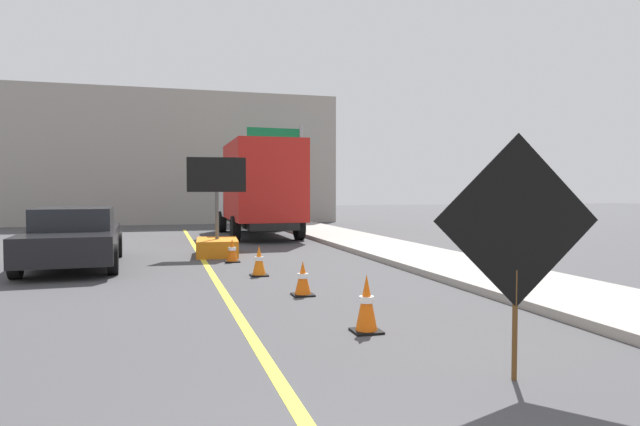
{
  "coord_description": "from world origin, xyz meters",
  "views": [
    {
      "loc": [
        -1.06,
        -1.58,
        1.8
      ],
      "look_at": [
        0.86,
        5.02,
        1.52
      ],
      "focal_mm": 30.98,
      "sensor_mm": 36.0,
      "label": 1
    }
  ],
  "objects_px": {
    "box_truck": "(259,187)",
    "traffic_cone_mid_lane": "(303,279)",
    "pickup_car": "(74,237)",
    "traffic_cone_curbside": "(232,251)",
    "highway_guide_sign": "(286,157)",
    "roadwork_sign": "(517,225)",
    "arrow_board_trailer": "(217,238)",
    "traffic_cone_near_sign": "(367,304)",
    "traffic_cone_far_lane": "(259,261)"
  },
  "relations": [
    {
      "from": "box_truck",
      "to": "highway_guide_sign",
      "type": "bearing_deg",
      "value": 66.91
    },
    {
      "from": "roadwork_sign",
      "to": "traffic_cone_near_sign",
      "type": "height_order",
      "value": "roadwork_sign"
    },
    {
      "from": "pickup_car",
      "to": "highway_guide_sign",
      "type": "distance_m",
      "value": 14.86
    },
    {
      "from": "roadwork_sign",
      "to": "pickup_car",
      "type": "bearing_deg",
      "value": 118.15
    },
    {
      "from": "highway_guide_sign",
      "to": "traffic_cone_far_lane",
      "type": "xyz_separation_m",
      "value": [
        -3.96,
        -14.98,
        -3.11
      ]
    },
    {
      "from": "traffic_cone_curbside",
      "to": "pickup_car",
      "type": "bearing_deg",
      "value": 175.13
    },
    {
      "from": "roadwork_sign",
      "to": "traffic_cone_curbside",
      "type": "xyz_separation_m",
      "value": [
        -1.48,
        9.35,
        -1.18
      ]
    },
    {
      "from": "box_truck",
      "to": "traffic_cone_far_lane",
      "type": "distance_m",
      "value": 9.97
    },
    {
      "from": "roadwork_sign",
      "to": "box_truck",
      "type": "relative_size",
      "value": 0.33
    },
    {
      "from": "roadwork_sign",
      "to": "box_truck",
      "type": "height_order",
      "value": "box_truck"
    },
    {
      "from": "arrow_board_trailer",
      "to": "traffic_cone_mid_lane",
      "type": "bearing_deg",
      "value": -82.59
    },
    {
      "from": "traffic_cone_mid_lane",
      "to": "arrow_board_trailer",
      "type": "bearing_deg",
      "value": 97.41
    },
    {
      "from": "roadwork_sign",
      "to": "box_truck",
      "type": "distance_m",
      "value": 16.67
    },
    {
      "from": "box_truck",
      "to": "traffic_cone_curbside",
      "type": "xyz_separation_m",
      "value": [
        -1.97,
        -7.31,
        -1.61
      ]
    },
    {
      "from": "box_truck",
      "to": "pickup_car",
      "type": "relative_size",
      "value": 1.39
    },
    {
      "from": "pickup_car",
      "to": "traffic_cone_far_lane",
      "type": "xyz_separation_m",
      "value": [
        3.95,
        -2.7,
        -0.38
      ]
    },
    {
      "from": "box_truck",
      "to": "highway_guide_sign",
      "type": "relative_size",
      "value": 1.4
    },
    {
      "from": "box_truck",
      "to": "arrow_board_trailer",
      "type": "bearing_deg",
      "value": -110.84
    },
    {
      "from": "arrow_board_trailer",
      "to": "pickup_car",
      "type": "height_order",
      "value": "arrow_board_trailer"
    },
    {
      "from": "highway_guide_sign",
      "to": "traffic_cone_curbside",
      "type": "distance_m",
      "value": 13.65
    },
    {
      "from": "roadwork_sign",
      "to": "traffic_cone_mid_lane",
      "type": "bearing_deg",
      "value": 100.79
    },
    {
      "from": "traffic_cone_far_lane",
      "to": "traffic_cone_curbside",
      "type": "height_order",
      "value": "traffic_cone_far_lane"
    },
    {
      "from": "traffic_cone_near_sign",
      "to": "traffic_cone_curbside",
      "type": "bearing_deg",
      "value": 96.02
    },
    {
      "from": "box_truck",
      "to": "pickup_car",
      "type": "xyz_separation_m",
      "value": [
        -5.65,
        -7.0,
        -1.2
      ]
    },
    {
      "from": "arrow_board_trailer",
      "to": "box_truck",
      "type": "relative_size",
      "value": 0.39
    },
    {
      "from": "traffic_cone_near_sign",
      "to": "traffic_cone_mid_lane",
      "type": "height_order",
      "value": "traffic_cone_near_sign"
    },
    {
      "from": "arrow_board_trailer",
      "to": "traffic_cone_far_lane",
      "type": "distance_m",
      "value": 3.99
    },
    {
      "from": "box_truck",
      "to": "traffic_cone_near_sign",
      "type": "height_order",
      "value": "box_truck"
    },
    {
      "from": "box_truck",
      "to": "traffic_cone_near_sign",
      "type": "bearing_deg",
      "value": -94.67
    },
    {
      "from": "highway_guide_sign",
      "to": "traffic_cone_curbside",
      "type": "relative_size",
      "value": 8.53
    },
    {
      "from": "traffic_cone_mid_lane",
      "to": "traffic_cone_curbside",
      "type": "xyz_separation_m",
      "value": [
        -0.6,
        4.73,
        -0.0
      ]
    },
    {
      "from": "arrow_board_trailer",
      "to": "traffic_cone_mid_lane",
      "type": "distance_m",
      "value": 6.36
    },
    {
      "from": "traffic_cone_mid_lane",
      "to": "traffic_cone_curbside",
      "type": "relative_size",
      "value": 1.02
    },
    {
      "from": "traffic_cone_mid_lane",
      "to": "box_truck",
      "type": "bearing_deg",
      "value": 83.54
    },
    {
      "from": "roadwork_sign",
      "to": "traffic_cone_mid_lane",
      "type": "xyz_separation_m",
      "value": [
        -0.88,
        4.62,
        -1.18
      ]
    },
    {
      "from": "traffic_cone_far_lane",
      "to": "highway_guide_sign",
      "type": "bearing_deg",
      "value": 75.2
    },
    {
      "from": "traffic_cone_near_sign",
      "to": "traffic_cone_far_lane",
      "type": "height_order",
      "value": "traffic_cone_near_sign"
    },
    {
      "from": "box_truck",
      "to": "traffic_cone_mid_lane",
      "type": "relative_size",
      "value": 11.72
    },
    {
      "from": "roadwork_sign",
      "to": "box_truck",
      "type": "xyz_separation_m",
      "value": [
        0.48,
        16.66,
        0.43
      ]
    },
    {
      "from": "pickup_car",
      "to": "arrow_board_trailer",
      "type": "bearing_deg",
      "value": 20.05
    },
    {
      "from": "traffic_cone_mid_lane",
      "to": "traffic_cone_far_lane",
      "type": "distance_m",
      "value": 2.37
    },
    {
      "from": "arrow_board_trailer",
      "to": "traffic_cone_near_sign",
      "type": "distance_m",
      "value": 8.94
    },
    {
      "from": "pickup_car",
      "to": "traffic_cone_curbside",
      "type": "relative_size",
      "value": 8.58
    },
    {
      "from": "highway_guide_sign",
      "to": "traffic_cone_mid_lane",
      "type": "distance_m",
      "value": 17.97
    },
    {
      "from": "roadwork_sign",
      "to": "traffic_cone_curbside",
      "type": "distance_m",
      "value": 9.54
    },
    {
      "from": "arrow_board_trailer",
      "to": "traffic_cone_far_lane",
      "type": "relative_size",
      "value": 4.21
    },
    {
      "from": "roadwork_sign",
      "to": "traffic_cone_far_lane",
      "type": "bearing_deg",
      "value": 99.96
    },
    {
      "from": "box_truck",
      "to": "traffic_cone_curbside",
      "type": "distance_m",
      "value": 7.74
    },
    {
      "from": "traffic_cone_near_sign",
      "to": "traffic_cone_mid_lane",
      "type": "distance_m",
      "value": 2.58
    },
    {
      "from": "traffic_cone_far_lane",
      "to": "roadwork_sign",
      "type": "bearing_deg",
      "value": -80.04
    }
  ]
}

